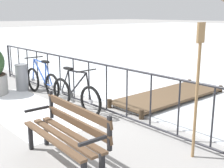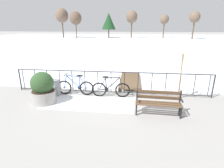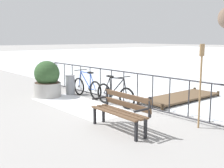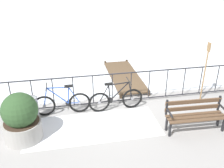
{
  "view_description": "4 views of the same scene",
  "coord_description": "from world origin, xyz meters",
  "px_view_note": "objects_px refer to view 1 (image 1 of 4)",
  "views": [
    {
      "loc": [
        5.24,
        -3.9,
        2.09
      ],
      "look_at": [
        0.74,
        0.05,
        0.66
      ],
      "focal_mm": 47.42,
      "sensor_mm": 36.0,
      "label": 1
    },
    {
      "loc": [
        0.95,
        -7.82,
        3.08
      ],
      "look_at": [
        0.1,
        -0.5,
        0.64
      ],
      "focal_mm": 28.66,
      "sensor_mm": 36.0,
      "label": 2
    },
    {
      "loc": [
        6.63,
        -6.05,
        2.1
      ],
      "look_at": [
        0.27,
        -0.72,
        0.76
      ],
      "focal_mm": 45.44,
      "sensor_mm": 36.0,
      "label": 3
    },
    {
      "loc": [
        -1.43,
        -7.13,
        4.18
      ],
      "look_at": [
        -0.12,
        -0.55,
        0.98
      ],
      "focal_mm": 40.7,
      "sensor_mm": 36.0,
      "label": 4
    }
  ],
  "objects_px": {
    "bicycle_second": "(75,95)",
    "trash_bin": "(22,77)",
    "bicycle_near_railing": "(42,82)",
    "park_bench": "(68,130)",
    "oar_upright": "(197,83)"
  },
  "relations": [
    {
      "from": "park_bench",
      "to": "trash_bin",
      "type": "bearing_deg",
      "value": 163.16
    },
    {
      "from": "oar_upright",
      "to": "trash_bin",
      "type": "bearing_deg",
      "value": -178.09
    },
    {
      "from": "bicycle_near_railing",
      "to": "park_bench",
      "type": "relative_size",
      "value": 1.06
    },
    {
      "from": "bicycle_near_railing",
      "to": "bicycle_second",
      "type": "bearing_deg",
      "value": -2.91
    },
    {
      "from": "park_bench",
      "to": "trash_bin",
      "type": "height_order",
      "value": "park_bench"
    },
    {
      "from": "bicycle_second",
      "to": "trash_bin",
      "type": "relative_size",
      "value": 2.34
    },
    {
      "from": "park_bench",
      "to": "oar_upright",
      "type": "distance_m",
      "value": 1.94
    },
    {
      "from": "bicycle_second",
      "to": "oar_upright",
      "type": "bearing_deg",
      "value": 1.82
    },
    {
      "from": "bicycle_second",
      "to": "trash_bin",
      "type": "distance_m",
      "value": 2.49
    },
    {
      "from": "bicycle_near_railing",
      "to": "park_bench",
      "type": "bearing_deg",
      "value": -22.99
    },
    {
      "from": "bicycle_near_railing",
      "to": "park_bench",
      "type": "height_order",
      "value": "bicycle_near_railing"
    },
    {
      "from": "trash_bin",
      "to": "oar_upright",
      "type": "xyz_separation_m",
      "value": [
        5.43,
        0.18,
        0.76
      ]
    },
    {
      "from": "bicycle_near_railing",
      "to": "trash_bin",
      "type": "xyz_separation_m",
      "value": [
        -0.85,
        -0.17,
        0.0
      ]
    },
    {
      "from": "trash_bin",
      "to": "bicycle_second",
      "type": "bearing_deg",
      "value": 2.01
    },
    {
      "from": "bicycle_second",
      "to": "park_bench",
      "type": "relative_size",
      "value": 1.06
    }
  ]
}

